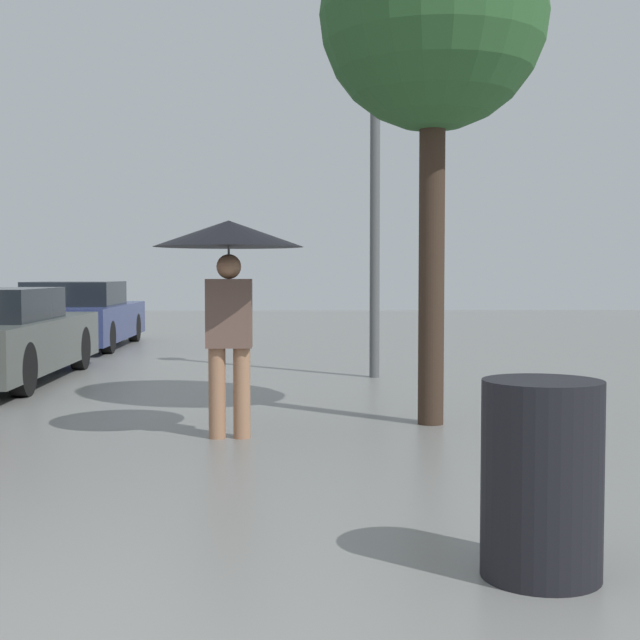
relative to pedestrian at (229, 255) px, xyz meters
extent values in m
cylinder|color=#9E7051|center=(-0.10, 0.00, -1.15)|extent=(0.14, 0.14, 0.76)
cylinder|color=#9E7051|center=(0.10, 0.00, -1.15)|extent=(0.14, 0.14, 0.76)
cube|color=brown|center=(0.00, 0.00, -0.49)|extent=(0.38, 0.22, 0.57)
sphere|color=#9E7051|center=(0.00, 0.00, -0.10)|extent=(0.21, 0.21, 0.21)
cylinder|color=#515456|center=(0.00, 0.00, -0.24)|extent=(0.02, 0.02, 0.61)
cone|color=black|center=(0.00, 0.00, 0.18)|extent=(1.25, 1.25, 0.22)
cylinder|color=black|center=(-2.47, 5.43, -1.23)|extent=(0.18, 0.61, 0.61)
cylinder|color=black|center=(-2.47, 2.61, -1.23)|extent=(0.18, 0.61, 0.61)
cube|color=navy|center=(-3.36, 9.30, -1.06)|extent=(1.78, 4.38, 0.64)
cube|color=black|center=(-3.36, 9.09, -0.52)|extent=(1.51, 1.97, 0.43)
cylinder|color=black|center=(-4.16, 10.66, -1.25)|extent=(0.18, 0.56, 0.56)
cylinder|color=black|center=(-2.56, 10.66, -1.25)|extent=(0.18, 0.56, 0.56)
cylinder|color=black|center=(-4.16, 7.95, -1.25)|extent=(0.18, 0.56, 0.56)
cylinder|color=black|center=(-2.56, 7.95, -1.25)|extent=(0.18, 0.56, 0.56)
cylinder|color=#38281E|center=(1.80, 0.63, 0.03)|extent=(0.23, 0.23, 3.12)
sphere|color=#2D5B2D|center=(1.80, 0.63, 2.15)|extent=(2.04, 2.04, 2.04)
cylinder|color=#515456|center=(1.66, 4.30, 0.57)|extent=(0.13, 0.13, 4.20)
sphere|color=beige|center=(1.66, 4.30, 2.78)|extent=(0.40, 0.40, 0.40)
cylinder|color=black|center=(1.62, -3.47, -1.08)|extent=(0.55, 0.55, 0.90)
camera|label=1|loc=(0.45, -7.42, -0.15)|focal=50.00mm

